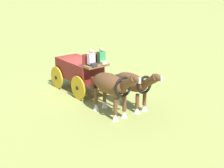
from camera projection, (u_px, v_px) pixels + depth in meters
ground_plane at (80, 90)px, 17.95m from camera, size 220.00×220.00×0.00m
show_wagon at (81, 70)px, 17.44m from camera, size 5.88×2.07×2.73m
draft_horse_near at (133, 84)px, 15.10m from camera, size 3.14×1.06×2.12m
draft_horse_off at (112, 86)px, 14.30m from camera, size 3.19×1.15×2.31m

